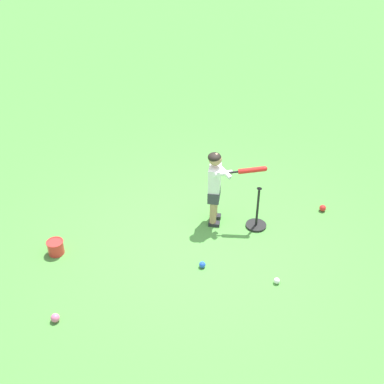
{
  "coord_description": "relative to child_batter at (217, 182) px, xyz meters",
  "views": [
    {
      "loc": [
        -4.81,
        -0.84,
        4.23
      ],
      "look_at": [
        0.55,
        0.21,
        0.45
      ],
      "focal_mm": 46.51,
      "sensor_mm": 36.0,
      "label": 1
    }
  ],
  "objects": [
    {
      "name": "play_ball_behind_batter",
      "position": [
        0.53,
        -1.45,
        -0.6
      ],
      "size": [
        0.09,
        0.09,
        0.09
      ],
      "primitive_type": "sphere",
      "color": "red",
      "rests_on": "ground"
    },
    {
      "name": "play_ball_midfield",
      "position": [
        -1.03,
        -0.89,
        -0.61
      ],
      "size": [
        0.07,
        0.07,
        0.07
      ],
      "primitive_type": "sphere",
      "color": "white",
      "rests_on": "ground"
    },
    {
      "name": "play_ball_far_right",
      "position": [
        -0.93,
        0.02,
        -0.61
      ],
      "size": [
        0.08,
        0.08,
        0.08
      ],
      "primitive_type": "sphere",
      "color": "blue",
      "rests_on": "ground"
    },
    {
      "name": "ground_plane",
      "position": [
        -0.56,
        0.12,
        -0.65
      ],
      "size": [
        40.0,
        40.0,
        0.0
      ],
      "primitive_type": "plane",
      "color": "#519942"
    },
    {
      "name": "child_batter",
      "position": [
        0.0,
        0.0,
        0.0
      ],
      "size": [
        0.33,
        0.76,
        1.08
      ],
      "color": "#232328",
      "rests_on": "ground"
    },
    {
      "name": "play_ball_center_lawn",
      "position": [
        1.03,
        0.22,
        -0.61
      ],
      "size": [
        0.09,
        0.09,
        0.09
      ],
      "primitive_type": "sphere",
      "color": "orange",
      "rests_on": "ground"
    },
    {
      "name": "play_ball_far_left",
      "position": [
        -2.08,
        1.43,
        -0.6
      ],
      "size": [
        0.1,
        0.1,
        0.1
      ],
      "primitive_type": "sphere",
      "color": "pink",
      "rests_on": "ground"
    },
    {
      "name": "toy_bucket",
      "position": [
        -1.04,
        1.88,
        -0.55
      ],
      "size": [
        0.22,
        0.22,
        0.19
      ],
      "color": "red",
      "rests_on": "ground"
    },
    {
      "name": "batting_tee",
      "position": [
        -0.0,
        -0.56,
        -0.55
      ],
      "size": [
        0.28,
        0.28,
        0.62
      ],
      "color": "black",
      "rests_on": "ground"
    }
  ]
}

